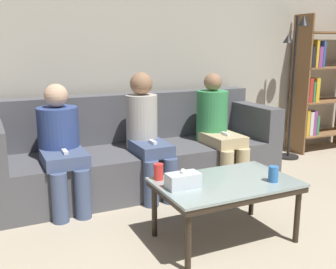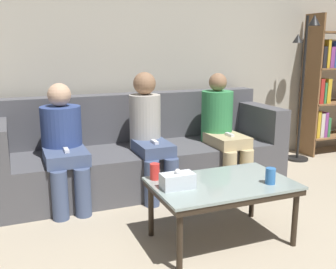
# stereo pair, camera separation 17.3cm
# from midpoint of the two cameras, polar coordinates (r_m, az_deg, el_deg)

# --- Properties ---
(wall_back) EXTENTS (12.00, 0.06, 2.60)m
(wall_back) POSITION_cam_midpoint_polar(r_m,az_deg,el_deg) (4.18, -8.32, 11.99)
(wall_back) COLOR #B7B2A3
(wall_back) RESTS_ON ground_plane
(couch) EXTENTS (2.75, 0.86, 0.88)m
(couch) POSITION_cam_midpoint_polar(r_m,az_deg,el_deg) (3.85, -5.67, -2.81)
(couch) COLOR #515156
(couch) RESTS_ON ground_plane
(coffee_table) EXTENTS (0.96, 0.61, 0.44)m
(coffee_table) POSITION_cam_midpoint_polar(r_m,az_deg,el_deg) (2.77, 6.57, -7.57)
(coffee_table) COLOR #8C9E99
(coffee_table) RESTS_ON ground_plane
(cup_near_left) EXTENTS (0.07, 0.07, 0.11)m
(cup_near_left) POSITION_cam_midpoint_polar(r_m,az_deg,el_deg) (2.74, -3.20, -5.43)
(cup_near_left) COLOR red
(cup_near_left) RESTS_ON coffee_table
(cup_near_right) EXTENTS (0.07, 0.07, 0.11)m
(cup_near_right) POSITION_cam_midpoint_polar(r_m,az_deg,el_deg) (2.77, 13.32, -5.63)
(cup_near_right) COLOR #3372BF
(cup_near_right) RESTS_ON coffee_table
(tissue_box) EXTENTS (0.22, 0.12, 0.13)m
(tissue_box) POSITION_cam_midpoint_polar(r_m,az_deg,el_deg) (2.59, 0.27, -6.68)
(tissue_box) COLOR silver
(tissue_box) RESTS_ON coffee_table
(bookshelf) EXTENTS (0.89, 0.32, 1.72)m
(bookshelf) POSITION_cam_midpoint_polar(r_m,az_deg,el_deg) (5.38, 20.08, 6.48)
(bookshelf) COLOR brown
(bookshelf) RESTS_ON ground_plane
(standing_lamp) EXTENTS (0.31, 0.26, 1.69)m
(standing_lamp) POSITION_cam_midpoint_polar(r_m,az_deg,el_deg) (4.89, 16.88, 8.58)
(standing_lamp) COLOR black
(standing_lamp) RESTS_ON ground_plane
(seated_person_left_end) EXTENTS (0.34, 0.65, 1.04)m
(seated_person_left_end) POSITION_cam_midpoint_polar(r_m,az_deg,el_deg) (3.41, -16.67, -1.18)
(seated_person_left_end) COLOR #47567A
(seated_person_left_end) RESTS_ON ground_plane
(seated_person_mid_left) EXTENTS (0.31, 0.64, 1.12)m
(seated_person_mid_left) POSITION_cam_midpoint_polar(r_m,az_deg,el_deg) (3.58, -4.55, 0.41)
(seated_person_mid_left) COLOR #47567A
(seated_person_mid_left) RESTS_ON ground_plane
(seated_person_mid_right) EXTENTS (0.31, 0.65, 1.09)m
(seated_person_mid_right) POSITION_cam_midpoint_polar(r_m,az_deg,el_deg) (3.92, 5.92, 1.25)
(seated_person_mid_right) COLOR tan
(seated_person_mid_right) RESTS_ON ground_plane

